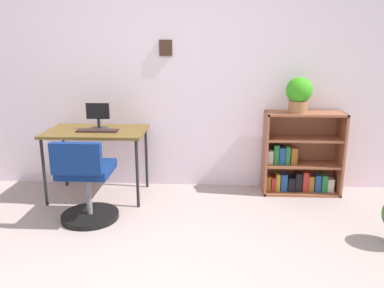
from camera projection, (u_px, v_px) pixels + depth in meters
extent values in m
cube|color=silver|center=(164.00, 77.00, 4.17)|extent=(5.20, 0.10, 2.41)
cube|color=#3C251C|center=(166.00, 48.00, 4.03)|extent=(0.13, 0.02, 0.16)
cube|color=brown|center=(96.00, 131.00, 3.92)|extent=(1.00, 0.63, 0.03)
cylinder|color=black|center=(44.00, 173.00, 3.77)|extent=(0.03, 0.03, 0.68)
cylinder|color=black|center=(137.00, 174.00, 3.73)|extent=(0.03, 0.03, 0.68)
cylinder|color=black|center=(65.00, 157.00, 4.30)|extent=(0.03, 0.03, 0.68)
cylinder|color=black|center=(146.00, 158.00, 4.26)|extent=(0.03, 0.03, 0.68)
cylinder|color=#262628|center=(99.00, 128.00, 3.97)|extent=(0.18, 0.18, 0.01)
cylinder|color=#262628|center=(99.00, 123.00, 3.95)|extent=(0.03, 0.03, 0.10)
cube|color=black|center=(98.00, 111.00, 3.91)|extent=(0.23, 0.02, 0.16)
cube|color=#2D1D1D|center=(97.00, 131.00, 3.85)|extent=(0.41, 0.12, 0.02)
cylinder|color=black|center=(90.00, 216.00, 3.56)|extent=(0.52, 0.52, 0.05)
cylinder|color=slate|center=(89.00, 194.00, 3.50)|extent=(0.05, 0.05, 0.39)
cube|color=navy|center=(87.00, 169.00, 3.44)|extent=(0.44, 0.44, 0.08)
cube|color=navy|center=(76.00, 159.00, 3.16)|extent=(0.42, 0.07, 0.27)
cube|color=brown|center=(265.00, 153.00, 4.10)|extent=(0.02, 0.30, 0.88)
cube|color=brown|center=(340.00, 154.00, 4.06)|extent=(0.02, 0.30, 0.88)
cube|color=brown|center=(305.00, 113.00, 3.97)|extent=(0.81, 0.30, 0.02)
cube|color=brown|center=(299.00, 191.00, 4.19)|extent=(0.81, 0.30, 0.02)
cube|color=brown|center=(299.00, 150.00, 4.21)|extent=(0.81, 0.02, 0.88)
cube|color=brown|center=(301.00, 164.00, 4.11)|extent=(0.76, 0.28, 0.02)
cube|color=brown|center=(303.00, 139.00, 4.04)|extent=(0.76, 0.28, 0.02)
cube|color=#99591E|center=(268.00, 183.00, 4.17)|extent=(0.05, 0.12, 0.16)
cube|color=#B22D28|center=(273.00, 183.00, 4.17)|extent=(0.04, 0.10, 0.15)
cube|color=#B79323|center=(278.00, 182.00, 4.16)|extent=(0.04, 0.09, 0.18)
cube|color=#1E478C|center=(283.00, 182.00, 4.16)|extent=(0.07, 0.10, 0.19)
cube|color=black|center=(291.00, 184.00, 4.16)|extent=(0.07, 0.11, 0.15)
cube|color=black|center=(298.00, 182.00, 4.15)|extent=(0.07, 0.10, 0.20)
cube|color=#B22D28|center=(305.00, 181.00, 4.14)|extent=(0.06, 0.11, 0.21)
cube|color=#99591E|center=(310.00, 183.00, 4.15)|extent=(0.06, 0.12, 0.17)
cube|color=#1E478C|center=(317.00, 183.00, 4.14)|extent=(0.06, 0.11, 0.18)
cube|color=#237238|center=(323.00, 183.00, 4.14)|extent=(0.06, 0.12, 0.18)
cube|color=beige|center=(330.00, 185.00, 4.14)|extent=(0.07, 0.11, 0.14)
cube|color=beige|center=(270.00, 157.00, 4.09)|extent=(0.06, 0.11, 0.14)
cube|color=#237238|center=(276.00, 154.00, 4.08)|extent=(0.05, 0.11, 0.20)
cube|color=#1E478C|center=(282.00, 155.00, 4.08)|extent=(0.06, 0.12, 0.18)
cube|color=#237238|center=(287.00, 155.00, 4.08)|extent=(0.05, 0.11, 0.19)
cube|color=#99591E|center=(294.00, 156.00, 4.08)|extent=(0.06, 0.10, 0.17)
cylinder|color=#9E6642|center=(298.00, 107.00, 3.94)|extent=(0.19, 0.19, 0.12)
sphere|color=#37971C|center=(299.00, 90.00, 3.89)|extent=(0.26, 0.26, 0.26)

